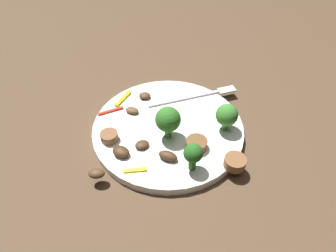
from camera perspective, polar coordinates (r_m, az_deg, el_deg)
name	(u,v)px	position (r m, az deg, el deg)	size (l,w,h in m)	color
ground_plane	(168,132)	(0.56, 0.00, -1.13)	(1.40, 1.40, 0.00)	#4C3826
plate	(168,129)	(0.55, 0.00, -0.57)	(0.27, 0.27, 0.02)	white
fork	(200,95)	(0.61, 5.85, 5.65)	(0.18, 0.07, 0.00)	silver
broccoli_floret_0	(170,120)	(0.50, 0.31, 1.13)	(0.04, 0.04, 0.06)	#347525
broccoli_floret_1	(193,154)	(0.46, 4.67, -5.23)	(0.03, 0.03, 0.05)	#296420
broccoli_floret_2	(227,115)	(0.53, 10.82, 1.94)	(0.04, 0.04, 0.05)	#408630
sausage_slice_0	(109,137)	(0.53, -10.80, -1.94)	(0.03, 0.03, 0.01)	brown
sausage_slice_1	(197,144)	(0.51, 5.31, -3.35)	(0.04, 0.04, 0.02)	brown
sausage_slice_2	(235,162)	(0.49, 12.28, -6.53)	(0.03, 0.03, 0.02)	brown
mushroom_0	(170,156)	(0.49, 0.38, -5.55)	(0.03, 0.02, 0.01)	#422B19
mushroom_1	(121,152)	(0.50, -8.69, -4.72)	(0.03, 0.02, 0.01)	#422B19
mushroom_2	(142,145)	(0.51, -4.82, -3.47)	(0.02, 0.02, 0.01)	#422B19
mushroom_3	(132,110)	(0.57, -6.66, 2.87)	(0.02, 0.02, 0.01)	brown
mushroom_4	(97,174)	(0.48, -13.05, -8.57)	(0.02, 0.02, 0.01)	#4C331E
mushroom_5	(145,96)	(0.60, -4.32, 5.60)	(0.02, 0.02, 0.01)	#4C331E
pepper_strip_0	(111,111)	(0.58, -10.55, 2.74)	(0.05, 0.00, 0.00)	red
pepper_strip_1	(135,170)	(0.48, -6.10, -8.11)	(0.04, 0.01, 0.00)	yellow
pepper_strip_2	(123,99)	(0.60, -8.32, 5.02)	(0.05, 0.01, 0.00)	yellow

